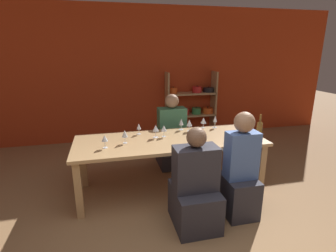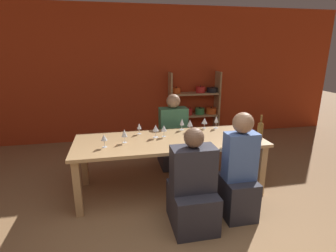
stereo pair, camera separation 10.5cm
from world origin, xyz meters
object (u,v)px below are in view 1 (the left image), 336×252
Objects in this scene: wine_bottle_green at (259,129)px; wine_glass_red_c at (189,123)px; shelf_unit at (191,111)px; wine_glass_red_e at (215,119)px; wine_glass_red_a at (125,134)px; wine_glass_empty_b at (139,127)px; wine_glass_empty_e at (181,122)px; cell_phone at (245,142)px; wine_glass_empty_a at (105,138)px; wine_glass_empty_c at (201,139)px; wine_glass_red_b at (164,128)px; wine_glass_empty_d at (203,121)px; person_near_a at (195,191)px; person_far_a at (172,140)px; wine_glass_red_d at (156,129)px; wine_glass_white_a at (227,136)px; dining_table at (170,145)px; person_near_b at (240,177)px.

wine_glass_red_c is (-0.80, 0.50, -0.01)m from wine_bottle_green.
wine_glass_red_e is (-0.21, -1.77, 0.29)m from shelf_unit.
shelf_unit is 2.66m from wine_glass_red_a.
wine_bottle_green is 2.10× the size of wine_glass_empty_b.
wine_glass_red_e is at bearing 10.45° from wine_glass_red_c.
wine_glass_empty_e is at bearing 146.55° from wine_bottle_green.
wine_glass_red_e is 0.73m from cell_phone.
wine_glass_empty_a is 1.06× the size of wine_glass_empty_c.
wine_glass_red_a reaches higher than wine_glass_red_b.
person_near_a is (-0.52, -1.16, -0.45)m from wine_glass_empty_d.
wine_glass_empty_d reaches higher than cell_phone.
person_far_a is at bearing 67.33° from wine_glass_red_b.
cell_phone is at bearing -23.87° from wine_glass_red_d.
wine_glass_white_a reaches higher than cell_phone.
wine_glass_empty_d reaches higher than wine_glass_empty_c.
wine_glass_red_c is 0.67m from person_far_a.
shelf_unit is at bearing 60.14° from wine_glass_red_d.
wine_glass_empty_a is 0.70m from wine_glass_red_d.
wine_glass_red_d is at bearing -44.23° from wine_glass_empty_b.
wine_glass_red_e reaches higher than wine_glass_white_a.
wine_glass_red_e is at bearing 24.39° from dining_table.
wine_glass_red_c is at bearing 104.32° from person_far_a.
person_near_a is at bearing -81.34° from wine_glass_red_b.
wine_glass_empty_e is (-0.04, 0.72, 0.01)m from wine_glass_empty_c.
wine_glass_white_a is at bearing -30.98° from dining_table.
wine_glass_red_d is (-0.17, 0.11, 0.20)m from dining_table.
person_far_a is (0.39, 0.67, -0.42)m from wine_glass_red_d.
wine_glass_empty_e is 1.01× the size of cell_phone.
cell_phone is at bearing -13.07° from wine_glass_red_a.
wine_bottle_green is 1.25m from wine_glass_red_b.
wine_glass_red_c is (0.72, -0.03, 0.01)m from wine_glass_empty_b.
wine_glass_red_b is at bearing 14.14° from wine_glass_red_a.
wine_glass_empty_b is at bearing 140.07° from dining_table.
person_near_b is (0.29, -0.99, -0.38)m from wine_glass_red_c.
wine_bottle_green reaches higher than dining_table.
wine_glass_red_a is 1.12× the size of wine_glass_empty_c.
wine_glass_empty_e is 0.52m from wine_glass_red_e.
cell_phone is at bearing -21.77° from dining_table.
wine_glass_empty_c is 0.65m from person_near_a.
person_far_a is (-0.76, -1.34, -0.14)m from shelf_unit.
wine_glass_empty_b is 0.97m from wine_glass_empty_d.
wine_bottle_green is 2.01× the size of wine_glass_empty_a.
cell_phone is 1.35m from person_far_a.
wine_glass_red_a is at bearing 130.87° from person_near_a.
shelf_unit is at bearing 51.18° from wine_glass_empty_a.
person_far_a reaches higher than cell_phone.
person_near_a is at bearing -49.13° from wine_glass_red_a.
shelf_unit is 8.56× the size of wine_glass_white_a.
wine_bottle_green is at bearing 8.69° from wine_glass_empty_c.
wine_bottle_green is 0.32m from cell_phone.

